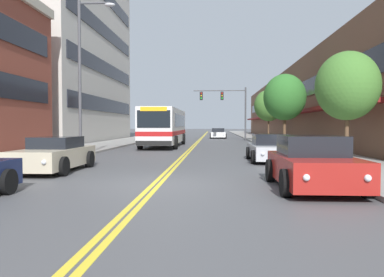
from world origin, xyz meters
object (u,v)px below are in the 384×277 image
(car_red_parked_right_foreground, at_px, (313,164))
(fire_hydrant, at_px, (282,144))
(car_champagne_parked_left_mid, at_px, (55,155))
(car_silver_parked_right_mid, at_px, (270,149))
(street_tree_right_far, at_px, (269,106))
(city_bus, at_px, (165,126))
(street_tree_right_near, at_px, (347,86))
(car_white_moving_lead, at_px, (218,134))
(traffic_signal_mast, at_px, (227,103))
(street_tree_right_mid, at_px, (285,97))
(street_lamp_left_near, at_px, (84,66))
(car_charcoal_parked_left_near, at_px, (160,135))

(car_red_parked_right_foreground, distance_m, fire_hydrant, 13.49)
(car_champagne_parked_left_mid, height_order, car_silver_parked_right_mid, car_silver_parked_right_mid)
(street_tree_right_far, bearing_deg, city_bus, -138.31)
(car_silver_parked_right_mid, bearing_deg, street_tree_right_near, -30.36)
(fire_hydrant, bearing_deg, street_tree_right_near, -78.93)
(car_white_moving_lead, relative_size, traffic_signal_mast, 0.82)
(street_tree_right_far, bearing_deg, fire_hydrant, -95.11)
(car_red_parked_right_foreground, relative_size, street_tree_right_mid, 0.77)
(car_white_moving_lead, xyz_separation_m, fire_hydrant, (3.73, -25.95, -0.05))
(car_red_parked_right_foreground, xyz_separation_m, fire_hydrant, (1.54, 13.40, -0.10))
(car_silver_parked_right_mid, relative_size, street_tree_right_near, 0.88)
(car_white_moving_lead, bearing_deg, street_tree_right_mid, -77.99)
(street_lamp_left_near, bearing_deg, car_charcoal_parked_left_near, 88.24)
(car_red_parked_right_foreground, bearing_deg, car_champagne_parked_left_mid, 158.83)
(car_white_moving_lead, height_order, street_tree_right_far, street_tree_right_far)
(car_charcoal_parked_left_near, xyz_separation_m, street_lamp_left_near, (-0.69, -22.51, 4.24))
(car_champagne_parked_left_mid, relative_size, street_lamp_left_near, 0.55)
(car_champagne_parked_left_mid, bearing_deg, car_silver_parked_right_mid, 26.54)
(traffic_signal_mast, xyz_separation_m, street_tree_right_far, (4.18, -3.07, -0.49))
(car_silver_parked_right_mid, distance_m, street_tree_right_far, 21.36)
(city_bus, relative_size, street_tree_right_near, 2.36)
(street_tree_right_near, xyz_separation_m, street_tree_right_mid, (-0.52, 11.47, 0.37))
(car_charcoal_parked_left_near, distance_m, fire_hydrant, 20.63)
(car_silver_parked_right_mid, bearing_deg, car_charcoal_parked_left_near, 110.46)
(fire_hydrant, bearing_deg, car_white_moving_lead, 98.18)
(street_lamp_left_near, relative_size, street_tree_right_near, 1.72)
(car_charcoal_parked_left_near, height_order, street_tree_right_near, street_tree_right_near)
(city_bus, distance_m, car_charcoal_parked_left_near, 11.44)
(street_tree_right_mid, bearing_deg, car_red_parked_right_foreground, -98.03)
(car_charcoal_parked_left_near, xyz_separation_m, fire_hydrant, (10.31, -17.87, -0.00))
(street_tree_right_near, distance_m, fire_hydrant, 8.06)
(traffic_signal_mast, xyz_separation_m, street_tree_right_near, (4.26, -25.74, -0.84))
(car_silver_parked_right_mid, xyz_separation_m, street_tree_right_mid, (2.46, 9.72, 3.18))
(car_charcoal_parked_left_near, bearing_deg, fire_hydrant, -60.03)
(city_bus, distance_m, traffic_signal_mast, 13.14)
(street_tree_right_far, bearing_deg, street_lamp_left_near, -121.85)
(car_white_moving_lead, distance_m, street_lamp_left_near, 31.72)
(car_champagne_parked_left_mid, distance_m, car_red_parked_right_foreground, 9.37)
(car_champagne_parked_left_mid, xyz_separation_m, fire_hydrant, (10.27, 10.02, -0.05))
(car_charcoal_parked_left_near, distance_m, car_silver_parked_right_mid, 25.11)
(car_champagne_parked_left_mid, relative_size, street_tree_right_far, 0.85)
(car_red_parked_right_foreground, height_order, street_tree_right_far, street_tree_right_far)
(street_lamp_left_near, relative_size, street_tree_right_far, 1.56)
(car_white_moving_lead, xyz_separation_m, street_tree_right_far, (5.10, -10.68, 3.14))
(city_bus, distance_m, fire_hydrant, 10.70)
(traffic_signal_mast, height_order, street_lamp_left_near, street_lamp_left_near)
(car_red_parked_right_foreground, distance_m, car_silver_parked_right_mid, 7.75)
(city_bus, distance_m, car_white_moving_lead, 19.85)
(car_champagne_parked_left_mid, xyz_separation_m, car_red_parked_right_foreground, (8.73, -3.38, 0.05))
(city_bus, bearing_deg, car_silver_parked_right_mid, -61.25)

